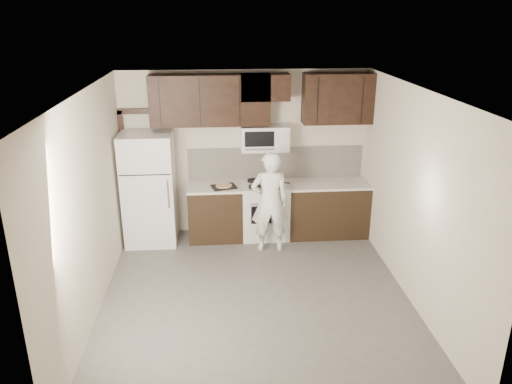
{
  "coord_description": "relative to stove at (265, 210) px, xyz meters",
  "views": [
    {
      "loc": [
        -0.45,
        -5.65,
        3.58
      ],
      "look_at": [
        0.07,
        0.9,
        1.16
      ],
      "focal_mm": 35.0,
      "sensor_mm": 36.0,
      "label": 1
    }
  ],
  "objects": [
    {
      "name": "upper_cabinets",
      "position": [
        -0.09,
        0.14,
        1.82
      ],
      "size": [
        3.48,
        0.35,
        0.78
      ],
      "color": "black",
      "rests_on": "back_wall"
    },
    {
      "name": "microwave",
      "position": [
        -0.0,
        0.12,
        1.19
      ],
      "size": [
        0.76,
        0.42,
        0.4
      ],
      "color": "silver",
      "rests_on": "upper_cabinets"
    },
    {
      "name": "person",
      "position": [
        0.02,
        -0.52,
        0.34
      ],
      "size": [
        0.59,
        0.39,
        1.6
      ],
      "primitive_type": "imported",
      "rotation": [
        0.0,
        0.0,
        3.16
      ],
      "color": "white",
      "rests_on": "floor"
    },
    {
      "name": "counter_run",
      "position": [
        0.3,
        0.0,
        -0.0
      ],
      "size": [
        2.95,
        0.64,
        0.91
      ],
      "color": "black",
      "rests_on": "floor"
    },
    {
      "name": "saucepan",
      "position": [
        0.18,
        -0.15,
        0.51
      ],
      "size": [
        0.28,
        0.17,
        0.16
      ],
      "color": "silver",
      "rests_on": "stove"
    },
    {
      "name": "back_wall",
      "position": [
        -0.3,
        0.31,
        0.89
      ],
      "size": [
        4.0,
        0.0,
        4.0
      ],
      "primitive_type": "plane",
      "rotation": [
        1.57,
        0.0,
        0.0
      ],
      "color": "beige",
      "rests_on": "ground"
    },
    {
      "name": "backsplash",
      "position": [
        0.2,
        0.3,
        0.72
      ],
      "size": [
        2.9,
        0.02,
        0.54
      ],
      "primitive_type": "cube",
      "color": "beige",
      "rests_on": "counter_run"
    },
    {
      "name": "baking_tray",
      "position": [
        -0.67,
        -0.1,
        0.46
      ],
      "size": [
        0.44,
        0.37,
        0.02
      ],
      "primitive_type": "cube",
      "rotation": [
        0.0,
        0.0,
        0.26
      ],
      "color": "black",
      "rests_on": "counter_run"
    },
    {
      "name": "refrigerator",
      "position": [
        -1.85,
        -0.05,
        0.44
      ],
      "size": [
        0.8,
        0.76,
        1.8
      ],
      "color": "silver",
      "rests_on": "floor"
    },
    {
      "name": "pizza",
      "position": [
        -0.67,
        -0.1,
        0.48
      ],
      "size": [
        0.31,
        0.31,
        0.02
      ],
      "primitive_type": "cylinder",
      "rotation": [
        0.0,
        0.0,
        0.26
      ],
      "color": "#D3B78D",
      "rests_on": "baking_tray"
    },
    {
      "name": "door_trim",
      "position": [
        -2.22,
        0.27,
        0.79
      ],
      "size": [
        0.5,
        0.08,
        2.12
      ],
      "color": "black",
      "rests_on": "floor"
    },
    {
      "name": "floor",
      "position": [
        -0.3,
        -1.94,
        -0.46
      ],
      "size": [
        4.5,
        4.5,
        0.0
      ],
      "primitive_type": "plane",
      "color": "#504E4B",
      "rests_on": "ground"
    },
    {
      "name": "ceiling",
      "position": [
        -0.3,
        -1.94,
        2.24
      ],
      "size": [
        4.5,
        4.5,
        0.0
      ],
      "primitive_type": "plane",
      "rotation": [
        3.14,
        0.0,
        0.0
      ],
      "color": "white",
      "rests_on": "back_wall"
    },
    {
      "name": "stove",
      "position": [
        0.0,
        0.0,
        0.0
      ],
      "size": [
        0.76,
        0.66,
        0.94
      ],
      "color": "silver",
      "rests_on": "floor"
    }
  ]
}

